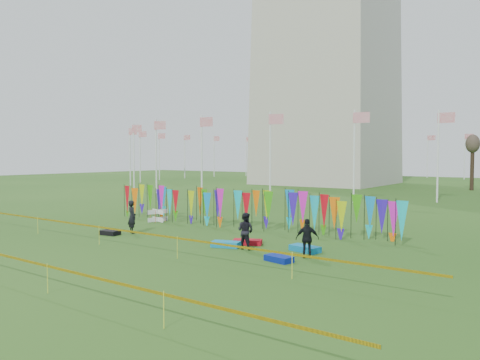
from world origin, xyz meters
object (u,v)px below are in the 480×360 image
Objects in this scene: person_right at (307,238)px; kite_bag_turquoise at (226,244)px; kite_bag_teal at (305,249)px; person_left at (132,217)px; box_kite at (158,216)px; person_mid at (245,231)px; kite_bag_red at (248,242)px; kite_bag_black at (110,233)px; kite_bag_blue at (279,259)px.

kite_bag_turquoise is at bearing -31.04° from person_right.
kite_bag_teal is (-0.66, 1.06, -0.66)m from person_right.
person_left is at bearing -173.28° from kite_bag_teal.
box_kite is at bearing 167.07° from kite_bag_teal.
kite_bag_teal is at bearing -90.90° from person_right.
person_mid is 1.24× the size of kite_bag_red.
kite_bag_red is at bearing 65.72° from kite_bag_turquoise.
kite_bag_blue is at bearing -0.65° from kite_bag_black.
person_left is 1.10× the size of person_right.
person_mid is at bearing -155.36° from kite_bag_teal.
box_kite is at bearing -49.82° from person_right.
person_left reaches higher than kite_bag_blue.
kite_bag_turquoise is at bearing -24.99° from box_kite.
box_kite is at bearing 155.01° from kite_bag_turquoise.
person_mid is 3.00m from person_right.
kite_bag_black is at bearing 5.58° from person_mid.
kite_bag_red is (-2.94, 2.10, 0.00)m from kite_bag_blue.
kite_bag_black is at bearing 83.67° from person_left.
kite_bag_blue is at bearing 151.44° from person_mid.
person_left is (2.00, -3.79, 0.48)m from box_kite.
kite_bag_red is (-0.52, 0.91, -0.68)m from person_mid.
box_kite is at bearing 107.02° from kite_bag_black.
kite_bag_blue is 1.09× the size of kite_bag_black.
person_right is 1.20× the size of kite_bag_teal.
kite_bag_blue is (2.41, -1.19, -0.69)m from person_mid.
person_left is 10.24m from person_right.
person_mid reaches higher than person_right.
kite_bag_teal is at bearing 3.30° from kite_bag_red.
person_left reaches higher than box_kite.
kite_bag_turquoise reaches higher than kite_bag_blue.
person_mid is 1.23× the size of kite_bag_teal.
kite_bag_turquoise is (-0.99, -0.12, -0.68)m from person_mid.
person_mid is 1.25m from kite_bag_red.
person_mid reaches higher than kite_bag_black.
kite_bag_teal reaches higher than kite_bag_black.
kite_bag_black is (-7.25, -1.98, -0.00)m from kite_bag_red.
kite_bag_turquoise is at bearing 162.48° from kite_bag_blue.
person_mid is 7.87m from kite_bag_black.
kite_bag_red is at bearing -176.70° from kite_bag_teal.
person_right is 10.85m from kite_bag_black.
kite_bag_blue is at bearing -165.61° from person_left.
person_mid is at bearing -158.46° from person_left.
kite_bag_turquoise is 1.12m from kite_bag_red.
person_right reaches higher than kite_bag_teal.
box_kite is 0.59× the size of kite_bag_red.
box_kite is 9.11m from kite_bag_turquoise.
person_mid is at bearing 153.74° from kite_bag_blue.
kite_bag_turquoise is 3.57m from kite_bag_blue.
person_left is 7.24m from person_mid.
person_right is 1.44× the size of kite_bag_blue.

